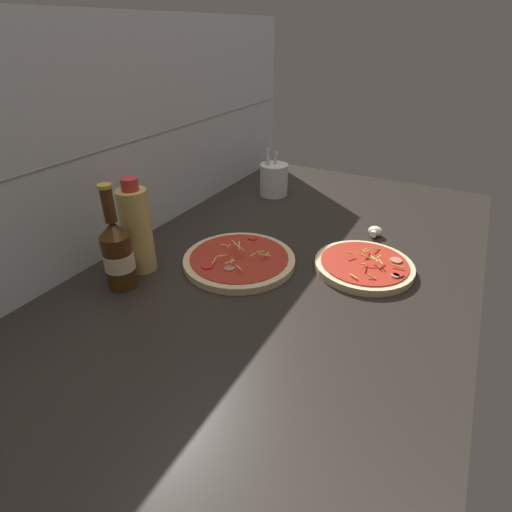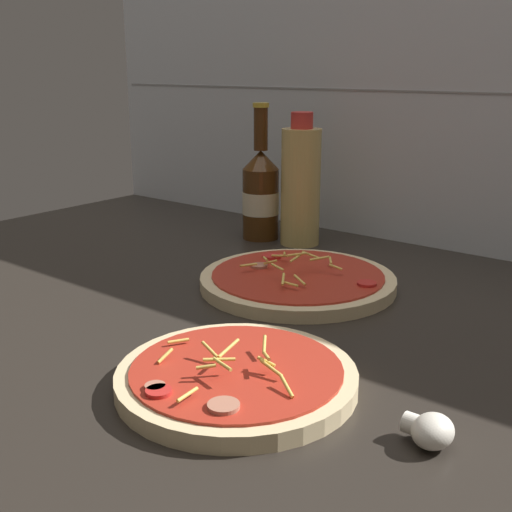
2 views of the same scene
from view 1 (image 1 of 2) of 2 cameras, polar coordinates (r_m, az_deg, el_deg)
The scene contains 8 objects.
counter_slab at distance 105.15cm, azimuth 4.81°, elevation -1.79°, with size 160.00×90.00×2.50cm.
tile_backsplash at distance 118.12cm, azimuth -15.94°, elevation 15.94°, with size 160.00×1.13×60.00cm.
pizza_near at distance 105.24cm, azimuth 15.18°, elevation -1.33°, with size 24.90×24.90×4.72cm.
pizza_far at distance 104.11cm, azimuth -2.42°, elevation -0.58°, with size 29.09×29.09×5.57cm.
beer_bottle at distance 96.72cm, azimuth -19.14°, elevation 0.39°, with size 6.93×6.93×25.34cm.
oil_bottle at distance 101.50cm, azimuth -16.64°, elevation 3.65°, with size 7.18×7.18×23.98cm.
mushroom_left at distance 122.90cm, azimuth 16.66°, elevation 3.37°, with size 4.45×4.24×2.96cm.
utensil_crock at distance 147.59cm, azimuth 2.54°, elevation 10.91°, with size 10.12×10.12×17.18cm.
Camera 1 is at (-82.59, -34.75, 56.28)cm, focal length 28.00 mm.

